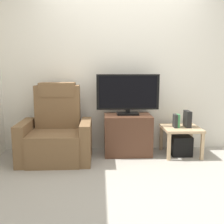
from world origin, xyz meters
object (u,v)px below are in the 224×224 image
recliner_armchair (56,134)px  side_table (181,131)px  game_console (187,119)px  book_leftmost (175,121)px  television (128,94)px  subwoofer_box (180,145)px  tv_stand (128,134)px  book_middle (178,121)px

recliner_armchair → side_table: size_ratio=2.00×
game_console → book_leftmost: bearing=-171.0°
book_leftmost → television: bearing=170.0°
recliner_armchair → side_table: (1.82, 0.11, -0.01)m
subwoofer_box → game_console: size_ratio=1.21×
television → book_leftmost: bearing=-10.0°
tv_stand → side_table: bearing=-6.0°
television → side_table: bearing=-7.4°
tv_stand → recliner_armchair: (-1.03, -0.20, 0.07)m
recliner_armchair → side_table: recliner_armchair is taller
tv_stand → subwoofer_box: (0.79, -0.08, -0.15)m
book_middle → recliner_armchair: bearing=-177.0°
television → book_leftmost: (0.69, -0.12, -0.39)m
game_console → television: bearing=174.0°
tv_stand → side_table: tv_stand is taller
tv_stand → subwoofer_box: bearing=-6.0°
tv_stand → recliner_armchair: recliner_armchair is taller
book_middle → subwoofer_box: bearing=18.5°
recliner_armchair → tv_stand: bearing=15.0°
television → recliner_armchair: (-1.03, -0.21, -0.54)m
tv_stand → book_middle: (0.73, -0.10, 0.22)m
television → game_console: television is taller
television → book_middle: (0.73, -0.12, -0.39)m
television → book_leftmost: television is taller
television → side_table: (0.79, -0.10, -0.56)m
side_table → book_leftmost: size_ratio=2.74×
book_leftmost → book_middle: (0.04, 0.00, -0.00)m
subwoofer_box → tv_stand: bearing=174.0°
television → subwoofer_box: size_ratio=3.15×
game_console → side_table: bearing=-173.7°
book_leftmost → book_middle: 0.04m
recliner_armchair → book_leftmost: recliner_armchair is taller
tv_stand → television: 0.62m
recliner_armchair → book_middle: (1.76, 0.09, 0.15)m
subwoofer_box → game_console: 0.41m
recliner_armchair → book_middle: bearing=7.3°
subwoofer_box → book_middle: bearing=-161.5°
tv_stand → game_console: game_console is taller
book_leftmost → tv_stand: bearing=171.5°
television → game_console: 0.96m
television → game_console: (0.88, -0.09, -0.37)m
book_middle → game_console: game_console is taller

